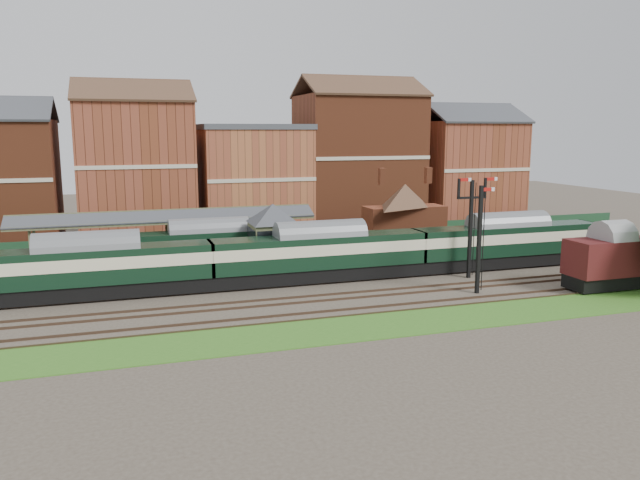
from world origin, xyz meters
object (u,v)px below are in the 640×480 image
object	(u,v)px
dmu_train	(320,253)
platform_railcar	(209,246)
signal_box	(273,238)
semaphore_bracket	(471,222)
goods_van_a	(610,259)

from	to	relation	value
dmu_train	platform_railcar	world-z (taller)	dmu_train
signal_box	platform_railcar	bearing A→B (deg)	146.02
semaphore_bracket	platform_railcar	bearing A→B (deg)	155.62
semaphore_bracket	dmu_train	bearing A→B (deg)	168.25
semaphore_bracket	platform_railcar	distance (m)	21.94
semaphore_bracket	goods_van_a	xyz separation A→B (m)	(8.17, -6.50, -2.33)
platform_railcar	goods_van_a	distance (m)	32.03
platform_railcar	goods_van_a	bearing A→B (deg)	-28.94
dmu_train	platform_railcar	size ratio (longest dim) A/B	3.21
signal_box	dmu_train	xyz separation A→B (m)	(3.02, -3.25, -0.86)
dmu_train	goods_van_a	bearing A→B (deg)	-24.03
semaphore_bracket	platform_railcar	world-z (taller)	semaphore_bracket
dmu_train	goods_van_a	size ratio (longest dim) A/B	7.71
platform_railcar	dmu_train	bearing A→B (deg)	-39.65
dmu_train	platform_railcar	xyz separation A→B (m)	(-7.84, 6.50, -0.14)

